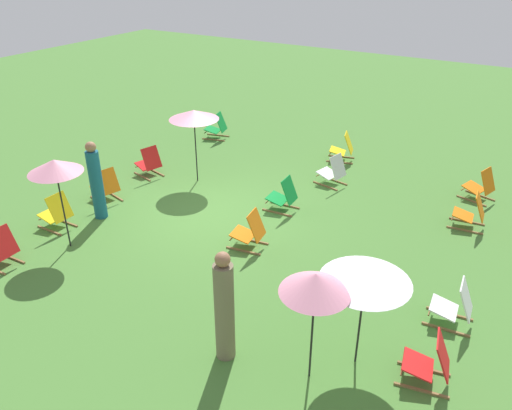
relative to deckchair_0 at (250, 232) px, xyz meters
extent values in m
plane|color=#477A33|center=(-0.85, -1.56, -0.37)|extent=(40.00, 40.00, 0.00)
cube|color=olive|center=(-0.21, -0.09, -0.35)|extent=(0.15, 0.76, 0.04)
cube|color=olive|center=(0.23, -0.02, -0.35)|extent=(0.15, 0.76, 0.04)
cube|color=orange|center=(0.02, -0.15, -0.10)|extent=(0.54, 0.50, 0.13)
cube|color=orange|center=(-0.02, 0.14, 0.18)|extent=(0.51, 0.32, 0.57)
cylinder|color=olive|center=(0.05, -0.35, -0.17)|extent=(0.44, 0.09, 0.03)
cube|color=olive|center=(-4.95, 3.69, -0.35)|extent=(0.26, 0.74, 0.04)
cube|color=olive|center=(-4.53, 3.56, -0.35)|extent=(0.26, 0.74, 0.04)
cube|color=orange|center=(-4.76, 3.53, -0.10)|extent=(0.59, 0.56, 0.13)
cube|color=orange|center=(-4.68, 3.81, 0.18)|extent=(0.53, 0.38, 0.57)
cylinder|color=olive|center=(-4.82, 3.34, -0.17)|extent=(0.43, 0.16, 0.03)
cube|color=olive|center=(-5.55, -0.26, -0.35)|extent=(0.24, 0.74, 0.04)
cube|color=olive|center=(-5.12, -0.14, -0.35)|extent=(0.24, 0.74, 0.04)
cube|color=yellow|center=(-5.31, -0.29, -0.10)|extent=(0.58, 0.54, 0.13)
cube|color=yellow|center=(-5.39, -0.01, 0.18)|extent=(0.53, 0.37, 0.57)
cylinder|color=olive|center=(-5.26, -0.49, -0.17)|extent=(0.43, 0.14, 0.03)
cube|color=olive|center=(-5.21, -4.41, -0.35)|extent=(0.22, 0.75, 0.04)
cube|color=olive|center=(-4.79, -4.30, -0.35)|extent=(0.22, 0.75, 0.04)
cube|color=#148C38|center=(-4.97, -4.45, -0.10)|extent=(0.57, 0.54, 0.13)
cube|color=#148C38|center=(-5.05, -4.16, 0.18)|extent=(0.53, 0.36, 0.57)
cylinder|color=olive|center=(-4.93, -4.64, -0.17)|extent=(0.43, 0.13, 0.03)
cube|color=olive|center=(-1.91, -4.19, -0.35)|extent=(0.23, 0.74, 0.04)
cube|color=olive|center=(-1.48, -4.30, -0.35)|extent=(0.23, 0.74, 0.04)
cube|color=red|center=(-1.72, -4.34, -0.10)|extent=(0.57, 0.54, 0.13)
cube|color=red|center=(-1.64, -4.05, 0.18)|extent=(0.53, 0.36, 0.57)
cylinder|color=olive|center=(-1.77, -4.54, -0.17)|extent=(0.43, 0.14, 0.03)
cube|color=olive|center=(-3.91, 0.25, -0.35)|extent=(0.20, 0.75, 0.04)
cube|color=olive|center=(-3.48, 0.15, -0.35)|extent=(0.20, 0.75, 0.04)
cube|color=white|center=(-3.71, 0.10, -0.10)|extent=(0.56, 0.53, 0.13)
cube|color=white|center=(-3.65, 0.39, 0.18)|extent=(0.52, 0.34, 0.57)
cylinder|color=olive|center=(-3.75, -0.09, -0.17)|extent=(0.44, 0.12, 0.03)
cube|color=olive|center=(-3.40, 3.66, -0.35)|extent=(0.10, 0.76, 0.04)
cube|color=olive|center=(-2.97, 3.70, -0.35)|extent=(0.10, 0.76, 0.04)
cube|color=orange|center=(-3.18, 3.58, -0.10)|extent=(0.52, 0.47, 0.13)
cube|color=orange|center=(-3.20, 3.88, 0.18)|extent=(0.50, 0.29, 0.57)
cylinder|color=olive|center=(-3.16, 3.38, -0.17)|extent=(0.44, 0.07, 0.03)
cube|color=olive|center=(1.56, 3.98, -0.35)|extent=(0.17, 0.75, 0.04)
cube|color=olive|center=(2.00, 4.06, -0.35)|extent=(0.17, 0.75, 0.04)
cube|color=red|center=(1.80, 3.92, -0.10)|extent=(0.55, 0.51, 0.13)
cube|color=red|center=(1.74, 4.22, 0.18)|extent=(0.52, 0.33, 0.57)
cylinder|color=olive|center=(1.83, 3.73, -0.17)|extent=(0.44, 0.11, 0.03)
cube|color=olive|center=(-2.00, -0.24, -0.35)|extent=(0.08, 0.76, 0.04)
cube|color=olive|center=(-1.56, -0.21, -0.35)|extent=(0.08, 0.76, 0.04)
cube|color=#148C38|center=(-1.77, -0.33, -0.10)|extent=(0.51, 0.46, 0.13)
cube|color=#148C38|center=(-1.79, -0.03, 0.18)|extent=(0.49, 0.28, 0.57)
cylinder|color=olive|center=(-1.76, -0.53, -0.17)|extent=(0.44, 0.05, 0.03)
cube|color=olive|center=(-0.26, -4.10, -0.35)|extent=(0.22, 0.74, 0.04)
cube|color=olive|center=(0.17, -4.21, -0.35)|extent=(0.22, 0.74, 0.04)
cube|color=orange|center=(-0.07, -4.25, -0.10)|extent=(0.57, 0.54, 0.13)
cube|color=orange|center=(0.01, -3.96, 0.18)|extent=(0.53, 0.36, 0.57)
cylinder|color=olive|center=(-0.12, -4.45, -0.17)|extent=(0.43, 0.14, 0.03)
cube|color=olive|center=(2.82, -3.86, -0.35)|extent=(0.06, 0.76, 0.04)
cube|color=red|center=(3.03, -3.66, 0.18)|extent=(0.49, 0.26, 0.57)
cube|color=olive|center=(1.27, -4.10, -0.35)|extent=(0.04, 0.76, 0.04)
cube|color=olive|center=(1.71, -4.10, -0.35)|extent=(0.04, 0.76, 0.04)
cube|color=yellow|center=(1.49, -4.20, -0.10)|extent=(0.48, 0.43, 0.13)
cube|color=yellow|center=(1.49, -3.90, 0.18)|extent=(0.48, 0.25, 0.57)
cylinder|color=olive|center=(1.49, -4.40, -0.17)|extent=(0.44, 0.03, 0.03)
cube|color=olive|center=(0.08, 4.03, -0.35)|extent=(0.10, 0.76, 0.04)
cube|color=olive|center=(0.52, 4.07, -0.35)|extent=(0.10, 0.76, 0.04)
cube|color=white|center=(0.31, 3.95, -0.10)|extent=(0.51, 0.47, 0.13)
cube|color=white|center=(0.29, 4.25, 0.18)|extent=(0.50, 0.28, 0.57)
cylinder|color=olive|center=(0.33, 3.75, -0.17)|extent=(0.44, 0.06, 0.03)
cylinder|color=black|center=(-2.07, -2.90, 0.58)|extent=(0.03, 0.03, 1.90)
cone|color=pink|center=(-2.07, -2.90, 1.44)|extent=(1.25, 1.25, 0.23)
cylinder|color=black|center=(1.92, 3.05, 0.46)|extent=(0.03, 0.03, 1.66)
cone|color=white|center=(1.92, 3.05, 1.21)|extent=(1.29, 1.29, 0.20)
cylinder|color=black|center=(2.54, 2.58, 0.52)|extent=(0.03, 0.03, 1.78)
cone|color=pink|center=(2.54, 2.58, 1.30)|extent=(0.97, 0.97, 0.30)
cylinder|color=black|center=(1.89, -3.23, 0.59)|extent=(0.03, 0.03, 1.91)
cone|color=pink|center=(1.89, -3.23, 1.44)|extent=(1.05, 1.05, 0.26)
cylinder|color=#195972|center=(0.65, -3.61, 0.43)|extent=(0.40, 0.40, 1.61)
sphere|color=#936647|center=(0.65, -3.61, 1.34)|extent=(0.23, 0.23, 0.23)
cylinder|color=#72664C|center=(2.81, 1.30, 0.46)|extent=(0.36, 0.36, 1.65)
sphere|color=#936647|center=(2.81, 1.30, 1.38)|extent=(0.22, 0.22, 0.22)
camera|label=1|loc=(7.57, 4.68, 5.29)|focal=35.53mm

